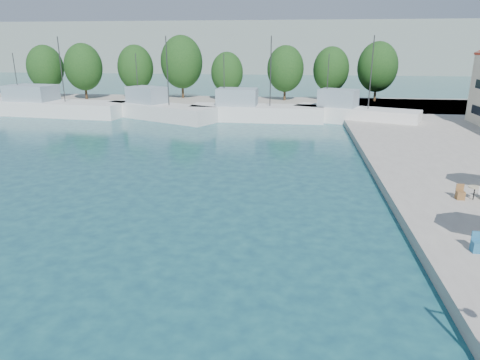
# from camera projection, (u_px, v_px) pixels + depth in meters

# --- Properties ---
(quay_far) EXTENTS (90.00, 16.00, 0.60)m
(quay_far) POSITION_uv_depth(u_px,v_px,m) (239.00, 105.00, 63.68)
(quay_far) COLOR gray
(quay_far) RESTS_ON ground
(hill_west) EXTENTS (180.00, 40.00, 16.00)m
(hill_west) POSITION_uv_depth(u_px,v_px,m) (213.00, 47.00, 152.03)
(hill_west) COLOR gray
(hill_west) RESTS_ON ground
(hill_east) EXTENTS (140.00, 40.00, 12.00)m
(hill_east) POSITION_uv_depth(u_px,v_px,m) (403.00, 53.00, 162.76)
(hill_east) COLOR gray
(hill_east) RESTS_ON ground
(trawler_01) EXTENTS (20.04, 7.06, 10.20)m
(trawler_01) POSITION_uv_depth(u_px,v_px,m) (49.00, 107.00, 55.96)
(trawler_01) COLOR silver
(trawler_01) RESTS_ON ground
(trawler_02) EXTENTS (15.22, 10.28, 10.20)m
(trawler_02) POSITION_uv_depth(u_px,v_px,m) (158.00, 110.00, 53.15)
(trawler_02) COLOR silver
(trawler_02) RESTS_ON ground
(trawler_03) EXTENTS (15.95, 4.31, 10.20)m
(trawler_03) POSITION_uv_depth(u_px,v_px,m) (253.00, 112.00, 51.83)
(trawler_03) COLOR silver
(trawler_03) RESTS_ON ground
(trawler_04) EXTENTS (14.61, 8.68, 10.20)m
(trawler_04) POSITION_uv_depth(u_px,v_px,m) (352.00, 114.00, 50.17)
(trawler_04) COLOR white
(trawler_04) RESTS_ON ground
(tree_01) EXTENTS (5.57, 5.57, 8.25)m
(tree_01) POSITION_uv_depth(u_px,v_px,m) (45.00, 68.00, 67.88)
(tree_01) COLOR #3F2B19
(tree_01) RESTS_ON quay_far
(tree_02) EXTENTS (5.75, 5.75, 8.51)m
(tree_02) POSITION_uv_depth(u_px,v_px,m) (83.00, 67.00, 66.43)
(tree_02) COLOR #3F2B19
(tree_02) RESTS_ON quay_far
(tree_03) EXTENTS (5.59, 5.59, 8.28)m
(tree_03) POSITION_uv_depth(u_px,v_px,m) (135.00, 67.00, 67.67)
(tree_03) COLOR #3F2B19
(tree_03) RESTS_ON quay_far
(tree_04) EXTENTS (6.56, 6.56, 9.71)m
(tree_04) POSITION_uv_depth(u_px,v_px,m) (182.00, 62.00, 67.35)
(tree_04) COLOR #3F2B19
(tree_04) RESTS_ON quay_far
(tree_05) EXTENTS (4.89, 4.89, 7.24)m
(tree_05) POSITION_uv_depth(u_px,v_px,m) (227.00, 73.00, 65.00)
(tree_05) COLOR #3F2B19
(tree_05) RESTS_ON quay_far
(tree_06) EXTENTS (5.54, 5.54, 8.20)m
(tree_06) POSITION_uv_depth(u_px,v_px,m) (285.00, 69.00, 64.83)
(tree_06) COLOR #3F2B19
(tree_06) RESTS_ON quay_far
(tree_07) EXTENTS (5.42, 5.42, 8.03)m
(tree_07) POSITION_uv_depth(u_px,v_px,m) (331.00, 69.00, 65.11)
(tree_07) COLOR #3F2B19
(tree_07) RESTS_ON quay_far
(tree_08) EXTENTS (5.92, 5.92, 8.76)m
(tree_08) POSITION_uv_depth(u_px,v_px,m) (377.00, 67.00, 63.86)
(tree_08) COLOR #3F2B19
(tree_08) RESTS_ON quay_far
(cafe_table_03) EXTENTS (1.82, 0.70, 0.76)m
(cafe_table_03) POSITION_uv_depth(u_px,v_px,m) (474.00, 195.00, 23.52)
(cafe_table_03) COLOR black
(cafe_table_03) RESTS_ON quay_right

